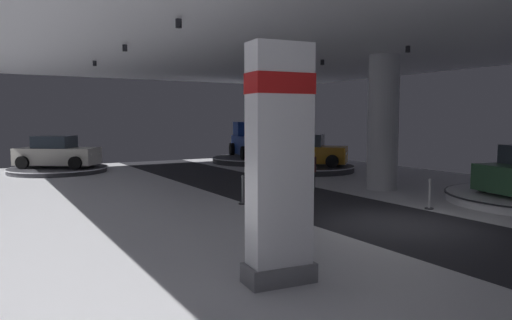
{
  "coord_description": "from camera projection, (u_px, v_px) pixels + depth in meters",
  "views": [
    {
      "loc": [
        -10.03,
        -9.08,
        2.98
      ],
      "look_at": [
        -1.24,
        5.85,
        1.4
      ],
      "focal_mm": 32.94,
      "sensor_mm": 36.0,
      "label": 1
    }
  ],
  "objects": [
    {
      "name": "display_car_deep_left",
      "position": [
        57.0,
        153.0,
        25.42
      ],
      "size": [
        4.48,
        3.87,
        1.71
      ],
      "color": "silver",
      "rests_on": "display_platform_deep_left"
    },
    {
      "name": "stanchion_a",
      "position": [
        429.0,
        198.0,
        15.23
      ],
      "size": [
        0.28,
        0.28,
        1.01
      ],
      "color": "#333338",
      "rests_on": "ground"
    },
    {
      "name": "pickup_truck_deep_right",
      "position": [
        254.0,
        143.0,
        31.21
      ],
      "size": [
        3.79,
        5.68,
        2.3
      ],
      "color": "navy",
      "rests_on": "display_platform_deep_right"
    },
    {
      "name": "column_right",
      "position": [
        383.0,
        123.0,
        19.28
      ],
      "size": [
        1.24,
        1.24,
        5.5
      ],
      "color": "silver",
      "rests_on": "ground"
    },
    {
      "name": "brand_sign_pylon",
      "position": [
        279.0,
        161.0,
        8.3
      ],
      "size": [
        1.33,
        0.77,
        4.26
      ],
      "color": "slate",
      "rests_on": "ground"
    },
    {
      "name": "display_platform_deep_left",
      "position": [
        58.0,
        169.0,
        25.5
      ],
      "size": [
        5.19,
        5.19,
        0.27
      ],
      "color": "#333338",
      "rests_on": "ground"
    },
    {
      "name": "visitor_walking_far",
      "position": [
        304.0,
        185.0,
        14.44
      ],
      "size": [
        0.32,
        0.32,
        1.59
      ],
      "color": "black",
      "rests_on": "ground"
    },
    {
      "name": "display_car_far_right",
      "position": [
        308.0,
        151.0,
        25.94
      ],
      "size": [
        4.22,
        4.26,
        1.71
      ],
      "color": "#B77519",
      "rests_on": "display_platform_far_right"
    },
    {
      "name": "ceiling_with_spotlights",
      "position": [
        406.0,
        21.0,
        12.63
      ],
      "size": [
        24.0,
        44.0,
        0.39
      ],
      "color": "silver"
    },
    {
      "name": "stanchion_b",
      "position": [
        243.0,
        194.0,
        16.09
      ],
      "size": [
        0.28,
        0.28,
        1.01
      ],
      "color": "#333338",
      "rests_on": "ground"
    },
    {
      "name": "display_platform_far_right",
      "position": [
        308.0,
        168.0,
        26.01
      ],
      "size": [
        5.14,
        5.14,
        0.33
      ],
      "color": "#333338",
      "rests_on": "ground"
    },
    {
      "name": "visitor_walking_near",
      "position": [
        312.0,
        168.0,
        19.16
      ],
      "size": [
        0.32,
        0.32,
        1.59
      ],
      "color": "black",
      "rests_on": "ground"
    },
    {
      "name": "ground",
      "position": [
        400.0,
        225.0,
        13.13
      ],
      "size": [
        24.0,
        44.0,
        0.06
      ],
      "color": "silver"
    },
    {
      "name": "display_platform_deep_right",
      "position": [
        255.0,
        159.0,
        31.0
      ],
      "size": [
        5.68,
        5.68,
        0.37
      ],
      "color": "#333338",
      "rests_on": "ground"
    }
  ]
}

